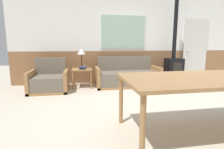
{
  "coord_description": "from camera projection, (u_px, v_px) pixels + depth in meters",
  "views": [
    {
      "loc": [
        -1.56,
        -2.77,
        1.19
      ],
      "look_at": [
        -0.92,
        0.91,
        0.54
      ],
      "focal_mm": 28.0,
      "sensor_mm": 36.0,
      "label": 1
    }
  ],
  "objects": [
    {
      "name": "ground_plane",
      "position": [
        170.0,
        111.0,
        3.16
      ],
      "size": [
        16.0,
        16.0,
        0.0
      ],
      "primitive_type": "plane",
      "color": "beige"
    },
    {
      "name": "couch",
      "position": [
        127.0,
        77.0,
        5.05
      ],
      "size": [
        1.8,
        0.8,
        0.84
      ],
      "color": "#9E7042",
      "rests_on": "ground_plane"
    },
    {
      "name": "table_lamp",
      "position": [
        81.0,
        52.0,
        4.86
      ],
      "size": [
        0.23,
        0.23,
        0.56
      ],
      "color": "black",
      "rests_on": "side_table"
    },
    {
      "name": "entry_door",
      "position": [
        195.0,
        50.0,
        5.86
      ],
      "size": [
        0.86,
        0.09,
        2.02
      ],
      "color": "silver",
      "rests_on": "ground_plane"
    },
    {
      "name": "book_stack",
      "position": [
        83.0,
        68.0,
        4.75
      ],
      "size": [
        0.21,
        0.16,
        0.06
      ],
      "color": "black",
      "rests_on": "side_table"
    },
    {
      "name": "dining_table",
      "position": [
        199.0,
        82.0,
        2.26
      ],
      "size": [
        1.98,
        1.06,
        0.77
      ],
      "color": "#9E7042",
      "rests_on": "ground_plane"
    },
    {
      "name": "wood_stove",
      "position": [
        174.0,
        64.0,
        5.32
      ],
      "size": [
        0.46,
        0.44,
        2.53
      ],
      "color": "black",
      "rests_on": "ground_plane"
    },
    {
      "name": "wall_back",
      "position": [
        131.0,
        39.0,
        5.48
      ],
      "size": [
        7.2,
        0.09,
        2.7
      ],
      "color": "#8E603D",
      "rests_on": "ground_plane"
    },
    {
      "name": "side_table",
      "position": [
        82.0,
        72.0,
        4.86
      ],
      "size": [
        0.53,
        0.53,
        0.52
      ],
      "color": "#9E7042",
      "rests_on": "ground_plane"
    },
    {
      "name": "armchair",
      "position": [
        49.0,
        82.0,
        4.47
      ],
      "size": [
        0.94,
        0.84,
        0.83
      ],
      "rotation": [
        0.0,
        0.0,
        0.18
      ],
      "color": "#9E7042",
      "rests_on": "ground_plane"
    }
  ]
}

